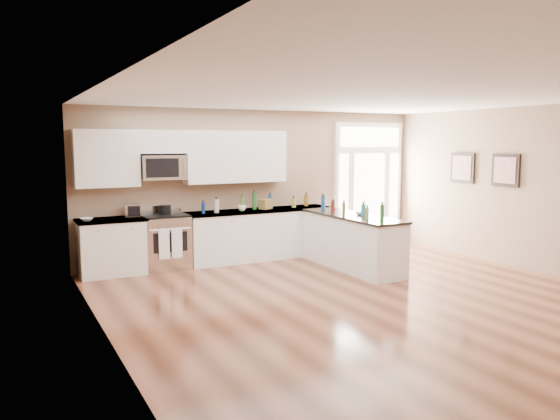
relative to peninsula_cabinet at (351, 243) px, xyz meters
name	(u,v)px	position (x,y,z in m)	size (l,w,h in m)	color
ground	(392,310)	(-0.93, -2.24, -0.43)	(8.00, 8.00, 0.00)	#4D2715
room_shell	(395,180)	(-0.93, -2.24, 1.27)	(8.00, 8.00, 8.00)	#92765C
back_cabinet_left	(112,249)	(-3.80, 1.45, 0.00)	(1.10, 0.66, 0.94)	white
back_cabinet_right	(260,236)	(-1.08, 1.45, 0.00)	(2.85, 0.66, 0.94)	white
peninsula_cabinet	(351,243)	(0.00, 0.00, 0.00)	(0.69, 2.32, 0.94)	white
upper_cabinet_left	(106,158)	(-3.81, 1.59, 1.49)	(1.04, 0.33, 0.95)	white
upper_cabinet_right	(236,157)	(-1.50, 1.59, 1.49)	(1.94, 0.33, 0.95)	white
upper_cabinet_short	(162,142)	(-2.88, 1.59, 1.77)	(0.82, 0.33, 0.40)	white
microwave	(163,167)	(-2.88, 1.56, 1.33)	(0.78, 0.41, 0.42)	silver
entry_door	(368,184)	(1.62, 1.71, 0.87)	(1.70, 0.10, 2.60)	white
wall_art_near	(462,168)	(2.54, -0.04, 1.27)	(0.05, 0.58, 0.58)	black
wall_art_far	(505,170)	(2.54, -1.04, 1.27)	(0.05, 0.58, 0.58)	black
kitchen_range	(165,242)	(-2.90, 1.45, 0.04)	(0.77, 0.69, 1.08)	silver
stockpot	(165,209)	(-2.87, 1.54, 0.60)	(0.22, 0.22, 0.17)	black
toaster_oven	(132,210)	(-3.43, 1.52, 0.62)	(0.26, 0.20, 0.22)	silver
cardboard_box	(266,204)	(-0.95, 1.45, 0.60)	(0.23, 0.16, 0.18)	brown
bowl_left	(87,219)	(-4.19, 1.37, 0.53)	(0.19, 0.19, 0.05)	white
bowl_peninsula	(360,214)	(0.11, -0.09, 0.53)	(0.17, 0.17, 0.05)	white
cup_counter	(242,208)	(-1.47, 1.38, 0.56)	(0.13, 0.13, 0.11)	white
counter_bottles	(294,205)	(-0.67, 0.87, 0.63)	(2.40, 2.44, 0.32)	#19591E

